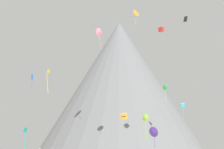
{
  "coord_description": "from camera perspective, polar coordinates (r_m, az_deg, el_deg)",
  "views": [
    {
      "loc": [
        -4.3,
        -30.2,
        2.94
      ],
      "look_at": [
        1.52,
        40.47,
        24.14
      ],
      "focal_mm": 47.82,
      "sensor_mm": 36.0,
      "label": 1
    }
  ],
  "objects": [
    {
      "name": "rock_massif",
      "position": [
        121.66,
        1.23,
        -5.1
      ],
      "size": [
        88.44,
        88.44,
        62.09
      ],
      "color": "slate",
      "rests_on": "ground_plane"
    },
    {
      "name": "kite_orange_high",
      "position": [
        75.42,
        4.55,
        11.56
      ],
      "size": [
        1.9,
        1.67,
        4.11
      ],
      "rotation": [
        0.0,
        0.0,
        3.78
      ],
      "color": "orange"
    },
    {
      "name": "kite_red_high",
      "position": [
        77.83,
        9.4,
        8.49
      ],
      "size": [
        1.7,
        1.69,
        1.33
      ],
      "rotation": [
        0.0,
        0.0,
        5.46
      ],
      "color": "red"
    },
    {
      "name": "kite_green_mid",
      "position": [
        87.69,
        10.12,
        -2.38
      ],
      "size": [
        1.37,
        1.43,
        5.04
      ],
      "rotation": [
        0.0,
        0.0,
        5.47
      ],
      "color": "green"
    },
    {
      "name": "kite_black_high",
      "position": [
        63.59,
        13.88,
        10.26
      ],
      "size": [
        0.84,
        0.63,
        1.34
      ],
      "rotation": [
        0.0,
        0.0,
        1.56
      ],
      "color": "black"
    },
    {
      "name": "kite_teal_low",
      "position": [
        64.12,
        -16.3,
        -10.64
      ],
      "size": [
        0.72,
        1.09,
        4.33
      ],
      "rotation": [
        0.0,
        0.0,
        3.54
      ],
      "color": "teal"
    },
    {
      "name": "kite_gold_low",
      "position": [
        65.53,
        2.28,
        -7.95
      ],
      "size": [
        1.67,
        1.72,
        1.64
      ],
      "rotation": [
        0.0,
        0.0,
        5.8
      ],
      "color": "gold"
    },
    {
      "name": "kite_lime_low",
      "position": [
        54.41,
        6.36,
        -8.27
      ],
      "size": [
        1.1,
        1.12,
        4.57
      ],
      "rotation": [
        0.0,
        0.0,
        5.49
      ],
      "color": "#8CD133"
    },
    {
      "name": "kite_indigo_low",
      "position": [
        65.45,
        7.89,
        -10.87
      ],
      "size": [
        2.27,
        2.32,
        4.38
      ],
      "rotation": [
        0.0,
        0.0,
        5.47
      ],
      "color": "#5138B2"
    },
    {
      "name": "kite_cyan_mid",
      "position": [
        63.18,
        13.32,
        -5.81
      ],
      "size": [
        0.95,
        0.92,
        3.66
      ],
      "rotation": [
        0.0,
        0.0,
        1.4
      ],
      "color": "#33BCDB"
    },
    {
      "name": "kite_yellow_mid",
      "position": [
        64.17,
        -12.12,
        -0.36
      ],
      "size": [
        0.67,
        0.78,
        5.18
      ],
      "rotation": [
        0.0,
        0.0,
        0.47
      ],
      "color": "yellow"
    },
    {
      "name": "kite_blue_mid",
      "position": [
        80.05,
        -15.03,
        -0.73
      ],
      "size": [
        0.43,
        0.75,
        3.9
      ],
      "rotation": [
        0.0,
        0.0,
        0.31
      ],
      "color": "blue"
    },
    {
      "name": "kite_pink_high",
      "position": [
        86.2,
        -2.46,
        8.07
      ],
      "size": [
        2.28,
        2.25,
        6.25
      ],
      "rotation": [
        0.0,
        0.0,
        0.78
      ],
      "color": "pink"
    }
  ]
}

